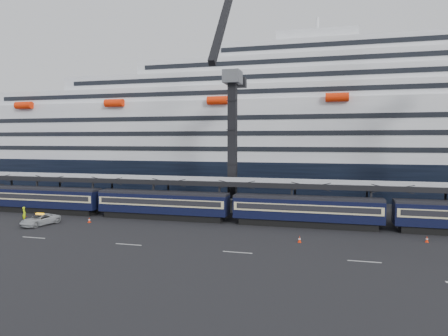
# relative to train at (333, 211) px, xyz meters

# --- Properties ---
(ground) EXTENTS (260.00, 260.00, 0.00)m
(ground) POSITION_rel_train_xyz_m (4.65, -10.00, -2.20)
(ground) COLOR black
(ground) RESTS_ON ground
(train) EXTENTS (133.05, 3.00, 4.05)m
(train) POSITION_rel_train_xyz_m (0.00, 0.00, 0.00)
(train) COLOR black
(train) RESTS_ON ground
(canopy) EXTENTS (130.00, 6.25, 5.53)m
(canopy) POSITION_rel_train_xyz_m (4.65, 4.00, 3.05)
(canopy) COLOR #94969C
(canopy) RESTS_ON ground
(cruise_ship) EXTENTS (214.09, 28.84, 34.00)m
(cruise_ship) POSITION_rel_train_xyz_m (3.57, 35.99, 10.14)
(cruise_ship) COLOR black
(cruise_ship) RESTS_ON ground
(crane_dark_near) EXTENTS (4.50, 17.75, 35.08)m
(crane_dark_near) POSITION_rel_train_xyz_m (-15.35, 8.59, 9.73)
(crane_dark_near) COLOR #45474C
(crane_dark_near) RESTS_ON ground
(pickup_truck) EXTENTS (3.50, 5.60, 1.44)m
(pickup_truck) POSITION_rel_train_xyz_m (-37.37, -8.03, -1.48)
(pickup_truck) COLOR #A9ADB0
(pickup_truck) RESTS_ON ground
(worker) EXTENTS (0.86, 0.82, 1.99)m
(worker) POSITION_rel_train_xyz_m (-41.31, -6.35, -1.21)
(worker) COLOR #CDF90D
(worker) RESTS_ON ground
(traffic_cone_a) EXTENTS (0.35, 0.35, 0.69)m
(traffic_cone_a) POSITION_rel_train_xyz_m (-43.66, -3.62, -1.86)
(traffic_cone_a) COLOR #FF2D08
(traffic_cone_a) RESTS_ON ground
(traffic_cone_b) EXTENTS (0.36, 0.36, 0.73)m
(traffic_cone_b) POSITION_rel_train_xyz_m (-32.06, -4.92, -1.84)
(traffic_cone_b) COLOR #FF2D08
(traffic_cone_b) RESTS_ON ground
(traffic_cone_c) EXTENTS (0.36, 0.36, 0.72)m
(traffic_cone_c) POSITION_rel_train_xyz_m (-3.63, -8.45, -1.85)
(traffic_cone_c) COLOR #FF2D08
(traffic_cone_c) RESTS_ON ground
(traffic_cone_d) EXTENTS (0.35, 0.35, 0.70)m
(traffic_cone_d) POSITION_rel_train_xyz_m (9.91, -4.89, -1.86)
(traffic_cone_d) COLOR #FF2D08
(traffic_cone_d) RESTS_ON ground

